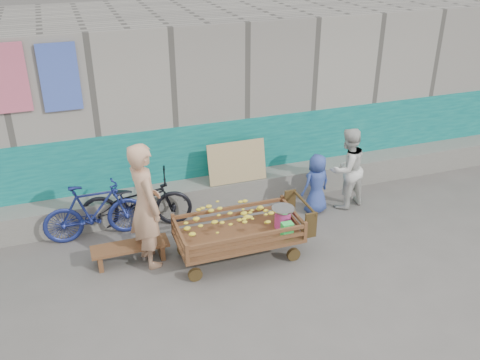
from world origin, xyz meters
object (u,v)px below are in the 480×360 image
object	(u,v)px
banana_cart	(236,225)
child	(316,184)
vendor_man	(145,205)
bicycle_blue	(94,211)
bicycle_dark	(136,201)
bench	(130,249)
woman	(347,168)

from	to	relation	value
banana_cart	child	size ratio (longest dim) A/B	1.87
vendor_man	bicycle_blue	distance (m)	1.20
vendor_man	child	distance (m)	2.98
banana_cart	bicycle_dark	distance (m)	1.82
child	banana_cart	bearing A→B (deg)	15.24
child	vendor_man	bearing A→B (deg)	-1.62
vendor_man	bicycle_blue	world-z (taller)	vendor_man
banana_cart	bench	size ratio (longest dim) A/B	1.76
vendor_man	child	size ratio (longest dim) A/B	1.78
banana_cart	bicycle_blue	size ratio (longest dim) A/B	1.25
banana_cart	bicycle_dark	xyz separation A→B (m)	(-1.20, 1.36, -0.10)
banana_cart	child	bearing A→B (deg)	26.92
vendor_man	banana_cart	bearing A→B (deg)	-118.27
banana_cart	woman	size ratio (longest dim) A/B	1.37
bench	woman	distance (m)	3.79
vendor_man	woman	size ratio (longest dim) A/B	1.31
bicycle_dark	woman	bearing A→B (deg)	-88.04
woman	bicycle_blue	bearing A→B (deg)	-19.76
vendor_man	bicycle_dark	world-z (taller)	vendor_man
bench	vendor_man	world-z (taller)	vendor_man
woman	banana_cart	bearing A→B (deg)	6.47
bicycle_blue	vendor_man	bearing A→B (deg)	-143.89
child	bicycle_dark	world-z (taller)	child
woman	bicycle_dark	size ratio (longest dim) A/B	0.81
vendor_man	child	bearing A→B (deg)	-92.08
bench	bicycle_dark	xyz separation A→B (m)	(0.26, 0.93, 0.26)
bench	bicycle_dark	world-z (taller)	bicycle_dark
vendor_man	bicycle_dark	distance (m)	1.12
bench	woman	size ratio (longest dim) A/B	0.78
banana_cart	bench	bearing A→B (deg)	163.66
child	bicycle_blue	size ratio (longest dim) A/B	0.67
bicycle_dark	bicycle_blue	size ratio (longest dim) A/B	1.12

